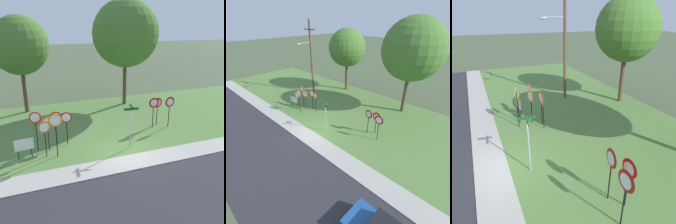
# 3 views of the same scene
# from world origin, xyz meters

# --- Properties ---
(ground_plane) EXTENTS (160.00, 160.00, 0.00)m
(ground_plane) POSITION_xyz_m (0.00, 0.00, 0.00)
(ground_plane) COLOR #4C5B3D
(road_asphalt) EXTENTS (44.00, 6.40, 0.01)m
(road_asphalt) POSITION_xyz_m (0.00, -4.80, 0.01)
(road_asphalt) COLOR #2D2D33
(road_asphalt) RESTS_ON ground_plane
(sidewalk_strip) EXTENTS (44.00, 1.60, 0.06)m
(sidewalk_strip) POSITION_xyz_m (0.00, -0.80, 0.03)
(sidewalk_strip) COLOR #ADAA9E
(sidewalk_strip) RESTS_ON ground_plane
(grass_median) EXTENTS (44.00, 12.00, 0.04)m
(grass_median) POSITION_xyz_m (0.00, 6.00, 0.02)
(grass_median) COLOR #567F3D
(grass_median) RESTS_ON ground_plane
(stop_sign_near_left) EXTENTS (0.72, 0.11, 2.60)m
(stop_sign_near_left) POSITION_xyz_m (-5.10, 2.54, 1.93)
(stop_sign_near_left) COLOR black
(stop_sign_near_left) RESTS_ON grass_median
(stop_sign_near_right) EXTENTS (0.72, 0.13, 2.30)m
(stop_sign_near_right) POSITION_xyz_m (-4.69, 1.56, 1.71)
(stop_sign_near_right) COLOR black
(stop_sign_near_right) RESTS_ON grass_median
(stop_sign_far_left) EXTENTS (0.71, 0.14, 2.25)m
(stop_sign_far_left) POSITION_xyz_m (-3.17, 2.82, 1.67)
(stop_sign_far_left) COLOR black
(stop_sign_far_left) RESTS_ON grass_median
(stop_sign_far_center) EXTENTS (0.78, 0.17, 2.76)m
(stop_sign_far_center) POSITION_xyz_m (-4.06, 1.38, 2.06)
(stop_sign_far_center) COLOR black
(stop_sign_far_center) RESTS_ON grass_median
(stop_sign_far_right) EXTENTS (0.77, 0.11, 2.33)m
(stop_sign_far_right) POSITION_xyz_m (-3.86, 2.92, 1.73)
(stop_sign_far_right) COLOR black
(stop_sign_far_right) RESTS_ON grass_median
(stop_sign_center_tall) EXTENTS (0.76, 0.15, 2.27)m
(stop_sign_center_tall) POSITION_xyz_m (-4.42, 2.38, 1.69)
(stop_sign_center_tall) COLOR black
(stop_sign_center_tall) RESTS_ON grass_median
(yield_sign_near_left) EXTENTS (0.81, 0.10, 2.39)m
(yield_sign_near_left) POSITION_xyz_m (4.73, 3.06, 1.83)
(yield_sign_near_left) COLOR black
(yield_sign_near_left) RESTS_ON grass_median
(yield_sign_near_right) EXTENTS (0.77, 0.11, 2.18)m
(yield_sign_near_right) POSITION_xyz_m (4.08, 3.73, 1.66)
(yield_sign_near_right) COLOR black
(yield_sign_near_right) RESTS_ON grass_median
(yield_sign_far_left) EXTENTS (0.79, 0.13, 2.37)m
(yield_sign_far_left) POSITION_xyz_m (3.51, 3.33, 1.81)
(yield_sign_far_left) COLOR black
(yield_sign_far_left) RESTS_ON grass_median
(street_name_post) EXTENTS (0.96, 0.81, 2.86)m
(street_name_post) POSITION_xyz_m (0.56, 0.94, 1.75)
(street_name_post) COLOR #9EA0A8
(street_name_post) RESTS_ON grass_median
(utility_pole) EXTENTS (2.10, 2.17, 9.23)m
(utility_pole) POSITION_xyz_m (-8.01, 6.29, 5.00)
(utility_pole) COLOR brown
(utility_pole) RESTS_ON grass_median
(notice_board) EXTENTS (1.10, 0.16, 1.25)m
(notice_board) POSITION_xyz_m (-5.91, 1.81, 0.87)
(notice_board) COLOR black
(notice_board) RESTS_ON grass_median
(oak_tree_left) EXTENTS (4.90, 4.90, 8.27)m
(oak_tree_left) POSITION_xyz_m (-5.38, 10.46, 5.85)
(oak_tree_left) COLOR brown
(oak_tree_left) RESTS_ON grass_median
(oak_tree_right) EXTENTS (6.09, 6.09, 9.71)m
(oak_tree_right) POSITION_xyz_m (3.80, 9.63, 6.69)
(oak_tree_right) COLOR brown
(oak_tree_right) RESTS_ON grass_median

